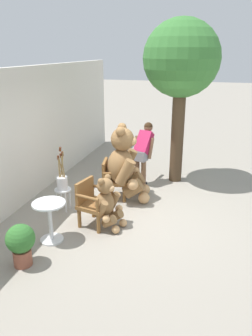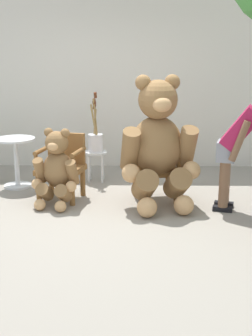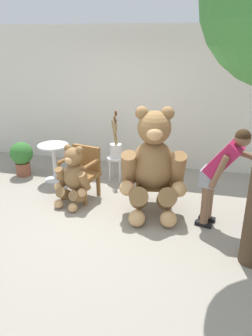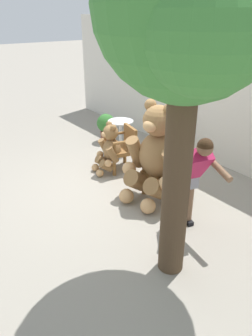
% 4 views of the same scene
% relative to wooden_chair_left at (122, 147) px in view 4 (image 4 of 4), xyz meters
% --- Properties ---
extents(ground_plane, '(60.00, 60.00, 0.00)m').
position_rel_wooden_chair_left_xyz_m(ground_plane, '(0.61, -0.61, -0.46)').
color(ground_plane, gray).
extents(back_wall, '(10.00, 0.16, 2.80)m').
position_rel_wooden_chair_left_xyz_m(back_wall, '(0.61, 1.79, 0.94)').
color(back_wall, silver).
rests_on(back_wall, ground).
extents(wooden_chair_left, '(0.66, 0.63, 0.86)m').
position_rel_wooden_chair_left_xyz_m(wooden_chair_left, '(0.00, 0.00, 0.00)').
color(wooden_chair_left, brown).
rests_on(wooden_chair_left, ground).
extents(wooden_chair_right, '(0.65, 0.62, 0.86)m').
position_rel_wooden_chair_left_xyz_m(wooden_chair_right, '(1.23, 0.00, 0.00)').
color(wooden_chair_right, brown).
rests_on(wooden_chair_right, ground).
extents(teddy_bear_large, '(1.02, 1.02, 1.66)m').
position_rel_wooden_chair_left_xyz_m(teddy_bear_large, '(1.26, -0.27, 0.35)').
color(teddy_bear_large, olive).
rests_on(teddy_bear_large, ground).
extents(teddy_bear_small, '(0.62, 0.62, 1.00)m').
position_rel_wooden_chair_left_xyz_m(teddy_bear_small, '(-0.03, -0.29, 0.03)').
color(teddy_bear_small, olive).
rests_on(teddy_bear_small, ground).
extents(person_visitor, '(0.88, 0.49, 1.48)m').
position_rel_wooden_chair_left_xyz_m(person_visitor, '(2.22, -0.46, 0.43)').
color(person_visitor, black).
rests_on(person_visitor, ground).
extents(white_stool, '(0.34, 0.34, 0.46)m').
position_rel_wooden_chair_left_xyz_m(white_stool, '(0.38, 0.79, -0.11)').
color(white_stool, silver).
rests_on(white_stool, ground).
extents(brush_bucket, '(0.22, 0.22, 0.88)m').
position_rel_wooden_chair_left_xyz_m(brush_bucket, '(0.38, 0.79, 0.18)').
color(brush_bucket, white).
rests_on(brush_bucket, white_stool).
extents(round_side_table, '(0.56, 0.56, 0.72)m').
position_rel_wooden_chair_left_xyz_m(round_side_table, '(-0.73, 0.49, -0.01)').
color(round_side_table, silver).
rests_on(round_side_table, ground).
extents(patio_tree, '(1.83, 1.74, 3.80)m').
position_rel_wooden_chair_left_xyz_m(patio_tree, '(2.72, -1.24, 2.38)').
color(patio_tree, '#473523').
rests_on(patio_tree, ground).
extents(potted_plant, '(0.44, 0.44, 0.68)m').
position_rel_wooden_chair_left_xyz_m(potted_plant, '(-1.47, 0.58, -0.07)').
color(potted_plant, brown).
rests_on(potted_plant, ground).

